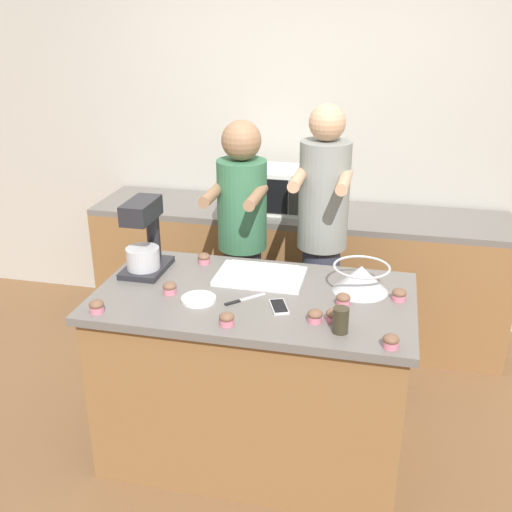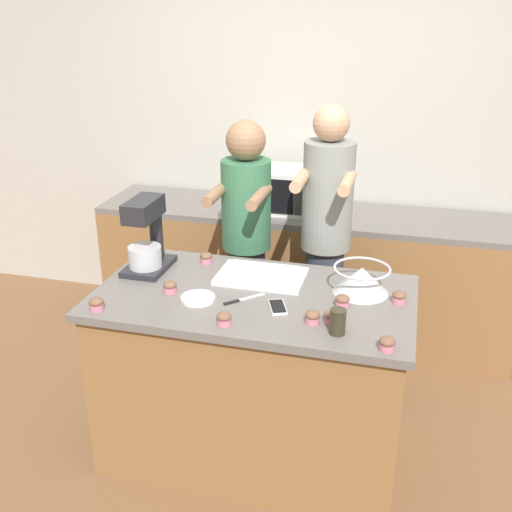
{
  "view_description": "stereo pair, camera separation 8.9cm",
  "coord_description": "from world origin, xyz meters",
  "px_view_note": "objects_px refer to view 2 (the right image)",
  "views": [
    {
      "loc": [
        0.58,
        -2.5,
        2.19
      ],
      "look_at": [
        0.0,
        0.04,
        1.1
      ],
      "focal_mm": 42.0,
      "sensor_mm": 36.0,
      "label": 1
    },
    {
      "loc": [
        0.67,
        -2.48,
        2.19
      ],
      "look_at": [
        0.0,
        0.04,
        1.1
      ],
      "focal_mm": 42.0,
      "sensor_mm": 36.0,
      "label": 2
    }
  ],
  "objects_px": {
    "stand_mixer": "(147,239)",
    "microwave_oven": "(279,189)",
    "baking_tray": "(261,275)",
    "knife": "(242,300)",
    "cupcake_0": "(313,317)",
    "mixing_bowl": "(361,279)",
    "cupcake_6": "(399,297)",
    "cupcake_3": "(342,301)",
    "cupcake_8": "(331,317)",
    "person_left": "(246,245)",
    "cupcake_1": "(96,304)",
    "person_right": "(325,245)",
    "cupcake_4": "(170,287)",
    "cell_phone": "(278,307)",
    "cupcake_7": "(387,344)",
    "cupcake_5": "(224,318)",
    "drinking_glass": "(338,322)",
    "small_plate": "(198,298)",
    "cupcake_2": "(206,258)"
  },
  "relations": [
    {
      "from": "cupcake_4",
      "to": "cupcake_5",
      "type": "relative_size",
      "value": 1.0
    },
    {
      "from": "baking_tray",
      "to": "mixing_bowl",
      "type": "bearing_deg",
      "value": -3.19
    },
    {
      "from": "baking_tray",
      "to": "cupcake_0",
      "type": "xyz_separation_m",
      "value": [
        0.33,
        -0.39,
        0.01
      ]
    },
    {
      "from": "person_left",
      "to": "cupcake_7",
      "type": "height_order",
      "value": "person_left"
    },
    {
      "from": "stand_mixer",
      "to": "cupcake_0",
      "type": "xyz_separation_m",
      "value": [
        0.93,
        -0.35,
        -0.14
      ]
    },
    {
      "from": "person_right",
      "to": "cell_phone",
      "type": "distance_m",
      "value": 0.83
    },
    {
      "from": "mixing_bowl",
      "to": "cupcake_6",
      "type": "relative_size",
      "value": 4.09
    },
    {
      "from": "baking_tray",
      "to": "cell_phone",
      "type": "height_order",
      "value": "baking_tray"
    },
    {
      "from": "cupcake_6",
      "to": "person_right",
      "type": "bearing_deg",
      "value": 125.02
    },
    {
      "from": "cupcake_5",
      "to": "cupcake_8",
      "type": "height_order",
      "value": "same"
    },
    {
      "from": "person_left",
      "to": "cupcake_3",
      "type": "distance_m",
      "value": 0.99
    },
    {
      "from": "microwave_oven",
      "to": "cupcake_8",
      "type": "distance_m",
      "value": 1.6
    },
    {
      "from": "person_left",
      "to": "stand_mixer",
      "type": "height_order",
      "value": "person_left"
    },
    {
      "from": "stand_mixer",
      "to": "cupcake_8",
      "type": "xyz_separation_m",
      "value": [
        1.01,
        -0.33,
        -0.14
      ]
    },
    {
      "from": "person_left",
      "to": "small_plate",
      "type": "bearing_deg",
      "value": -89.82
    },
    {
      "from": "cell_phone",
      "to": "cupcake_4",
      "type": "bearing_deg",
      "value": 176.78
    },
    {
      "from": "microwave_oven",
      "to": "cupcake_8",
      "type": "bearing_deg",
      "value": -68.97
    },
    {
      "from": "cupcake_7",
      "to": "person_left",
      "type": "bearing_deg",
      "value": 129.72
    },
    {
      "from": "cell_phone",
      "to": "person_right",
      "type": "bearing_deg",
      "value": 83.58
    },
    {
      "from": "cupcake_1",
      "to": "cupcake_3",
      "type": "bearing_deg",
      "value": 16.34
    },
    {
      "from": "cell_phone",
      "to": "cupcake_5",
      "type": "xyz_separation_m",
      "value": [
        -0.19,
        -0.21,
        0.02
      ]
    },
    {
      "from": "microwave_oven",
      "to": "person_left",
      "type": "bearing_deg",
      "value": -96.31
    },
    {
      "from": "cell_phone",
      "to": "cupcake_2",
      "type": "height_order",
      "value": "cupcake_2"
    },
    {
      "from": "cupcake_0",
      "to": "cupcake_5",
      "type": "bearing_deg",
      "value": -163.02
    },
    {
      "from": "mixing_bowl",
      "to": "cupcake_0",
      "type": "height_order",
      "value": "mixing_bowl"
    },
    {
      "from": "baking_tray",
      "to": "cell_phone",
      "type": "relative_size",
      "value": 2.75
    },
    {
      "from": "stand_mixer",
      "to": "drinking_glass",
      "type": "distance_m",
      "value": 1.13
    },
    {
      "from": "cell_phone",
      "to": "microwave_oven",
      "type": "bearing_deg",
      "value": 102.6
    },
    {
      "from": "cell_phone",
      "to": "knife",
      "type": "relative_size",
      "value": 0.95
    },
    {
      "from": "baking_tray",
      "to": "knife",
      "type": "relative_size",
      "value": 2.6
    },
    {
      "from": "person_left",
      "to": "cupcake_8",
      "type": "distance_m",
      "value": 1.1
    },
    {
      "from": "cupcake_4",
      "to": "cupcake_7",
      "type": "xyz_separation_m",
      "value": [
        1.04,
        -0.27,
        0.0
      ]
    },
    {
      "from": "stand_mixer",
      "to": "cell_phone",
      "type": "relative_size",
      "value": 2.4
    },
    {
      "from": "small_plate",
      "to": "cupcake_5",
      "type": "height_order",
      "value": "cupcake_5"
    },
    {
      "from": "cupcake_3",
      "to": "cupcake_8",
      "type": "bearing_deg",
      "value": -99.5
    },
    {
      "from": "stand_mixer",
      "to": "microwave_oven",
      "type": "relative_size",
      "value": 0.71
    },
    {
      "from": "baking_tray",
      "to": "cell_phone",
      "type": "bearing_deg",
      "value": -62.5
    },
    {
      "from": "baking_tray",
      "to": "small_plate",
      "type": "height_order",
      "value": "baking_tray"
    },
    {
      "from": "microwave_oven",
      "to": "drinking_glass",
      "type": "height_order",
      "value": "microwave_oven"
    },
    {
      "from": "mixing_bowl",
      "to": "cupcake_6",
      "type": "xyz_separation_m",
      "value": [
        0.18,
        -0.06,
        -0.04
      ]
    },
    {
      "from": "knife",
      "to": "cupcake_4",
      "type": "relative_size",
      "value": 2.52
    },
    {
      "from": "cell_phone",
      "to": "cupcake_0",
      "type": "xyz_separation_m",
      "value": [
        0.18,
        -0.09,
        0.02
      ]
    },
    {
      "from": "person_right",
      "to": "cupcake_4",
      "type": "bearing_deg",
      "value": -128.38
    },
    {
      "from": "person_right",
      "to": "stand_mixer",
      "type": "bearing_deg",
      "value": -145.89
    },
    {
      "from": "mixing_bowl",
      "to": "cupcake_6",
      "type": "height_order",
      "value": "mixing_bowl"
    },
    {
      "from": "mixing_bowl",
      "to": "cupcake_7",
      "type": "bearing_deg",
      "value": -72.92
    },
    {
      "from": "knife",
      "to": "microwave_oven",
      "type": "bearing_deg",
      "value": 95.68
    },
    {
      "from": "stand_mixer",
      "to": "cupcake_8",
      "type": "bearing_deg",
      "value": -18.03
    },
    {
      "from": "mixing_bowl",
      "to": "cupcake_1",
      "type": "distance_m",
      "value": 1.24
    },
    {
      "from": "person_left",
      "to": "cupcake_0",
      "type": "distance_m",
      "value": 1.08
    }
  ]
}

